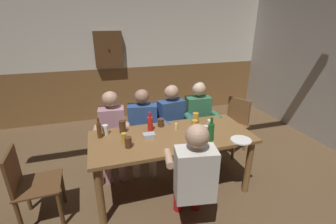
{
  "coord_description": "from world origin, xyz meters",
  "views": [
    {
      "loc": [
        -0.79,
        -2.3,
        2.09
      ],
      "look_at": [
        0.0,
        0.28,
        1.02
      ],
      "focal_mm": 25.08,
      "sensor_mm": 36.0,
      "label": 1
    }
  ],
  "objects": [
    {
      "name": "ground_plane",
      "position": [
        0.0,
        0.0,
        0.0
      ],
      "size": [
        7.12,
        7.12,
        0.0
      ],
      "primitive_type": "plane",
      "color": "brown"
    },
    {
      "name": "back_wall_upper",
      "position": [
        0.0,
        2.87,
        1.87
      ],
      "size": [
        5.93,
        0.12,
        1.52
      ],
      "primitive_type": "cube",
      "color": "silver"
    },
    {
      "name": "back_wall_wainscot",
      "position": [
        0.0,
        2.87,
        0.56
      ],
      "size": [
        5.93,
        0.12,
        1.11
      ],
      "primitive_type": "cube",
      "color": "brown",
      "rests_on": "ground_plane"
    },
    {
      "name": "dining_table",
      "position": [
        0.0,
        0.12,
        0.67
      ],
      "size": [
        1.95,
        0.84,
        0.78
      ],
      "color": "brown",
      "rests_on": "ground_plane"
    },
    {
      "name": "person_0",
      "position": [
        -0.67,
        0.75,
        0.66
      ],
      "size": [
        0.51,
        0.55,
        1.19
      ],
      "rotation": [
        0.0,
        0.0,
        3.05
      ],
      "color": "#B78493",
      "rests_on": "ground_plane"
    },
    {
      "name": "person_1",
      "position": [
        -0.23,
        0.76,
        0.65
      ],
      "size": [
        0.6,
        0.58,
        1.18
      ],
      "rotation": [
        0.0,
        0.0,
        2.96
      ],
      "color": "#2D4C84",
      "rests_on": "ground_plane"
    },
    {
      "name": "person_2",
      "position": [
        0.23,
        0.76,
        0.67
      ],
      "size": [
        0.56,
        0.56,
        1.21
      ],
      "rotation": [
        0.0,
        0.0,
        3.33
      ],
      "color": "#2D4C84",
      "rests_on": "ground_plane"
    },
    {
      "name": "person_3",
      "position": [
        0.65,
        0.76,
        0.67
      ],
      "size": [
        0.53,
        0.54,
        1.22
      ],
      "rotation": [
        0.0,
        0.0,
        3.06
      ],
      "color": "#33724C",
      "rests_on": "ground_plane"
    },
    {
      "name": "person_4",
      "position": [
        0.01,
        -0.54,
        0.69
      ],
      "size": [
        0.56,
        0.59,
        1.24
      ],
      "rotation": [
        0.0,
        0.0,
        -0.17
      ],
      "color": "silver",
      "rests_on": "ground_plane"
    },
    {
      "name": "chair_empty_near_right",
      "position": [
        1.29,
        0.78,
        0.48
      ],
      "size": [
        0.59,
        0.59,
        0.88
      ],
      "rotation": [
        0.0,
        0.0,
        -4.24
      ],
      "color": "brown",
      "rests_on": "ground_plane"
    },
    {
      "name": "chair_empty_near_left",
      "position": [
        -1.59,
        0.05,
        0.48
      ],
      "size": [
        0.46,
        0.46,
        0.88
      ],
      "rotation": [
        0.0,
        0.0,
        -1.53
      ],
      "color": "brown",
      "rests_on": "ground_plane"
    },
    {
      "name": "table_candle",
      "position": [
        0.11,
        0.27,
        0.82
      ],
      "size": [
        0.04,
        0.04,
        0.08
      ],
      "primitive_type": "cylinder",
      "color": "#F9E08C",
      "rests_on": "dining_table"
    },
    {
      "name": "condiment_caddy",
      "position": [
        -0.28,
        0.15,
        0.8
      ],
      "size": [
        0.14,
        0.1,
        0.05
      ],
      "primitive_type": "cube",
      "color": "#B2B7BC",
      "rests_on": "dining_table"
    },
    {
      "name": "plate_0",
      "position": [
        0.73,
        -0.24,
        0.78
      ],
      "size": [
        0.24,
        0.24,
        0.01
      ],
      "primitive_type": "cylinder",
      "color": "white",
      "rests_on": "dining_table"
    },
    {
      "name": "bottle_0",
      "position": [
        -0.84,
        0.32,
        0.88
      ],
      "size": [
        0.05,
        0.05,
        0.25
      ],
      "color": "#593314",
      "rests_on": "dining_table"
    },
    {
      "name": "bottle_1",
      "position": [
        -0.22,
        0.32,
        0.88
      ],
      "size": [
        0.07,
        0.07,
        0.25
      ],
      "color": "red",
      "rests_on": "dining_table"
    },
    {
      "name": "bottle_2",
      "position": [
        0.39,
        -0.13,
        0.89
      ],
      "size": [
        0.07,
        0.07,
        0.29
      ],
      "color": "#195923",
      "rests_on": "dining_table"
    },
    {
      "name": "pint_glass_0",
      "position": [
        -0.06,
        0.41,
        0.83
      ],
      "size": [
        0.08,
        0.08,
        0.11
      ],
      "primitive_type": "cylinder",
      "color": "#4C2D19",
      "rests_on": "dining_table"
    },
    {
      "name": "pint_glass_1",
      "position": [
        0.36,
        -0.03,
        0.85
      ],
      "size": [
        0.07,
        0.07,
        0.14
      ],
      "primitive_type": "cylinder",
      "color": "white",
      "rests_on": "dining_table"
    },
    {
      "name": "pint_glass_2",
      "position": [
        -0.57,
        0.1,
        0.84
      ],
      "size": [
        0.06,
        0.06,
        0.12
      ],
      "primitive_type": "cylinder",
      "color": "gold",
      "rests_on": "dining_table"
    },
    {
      "name": "pint_glass_3",
      "position": [
        -0.77,
        0.4,
        0.83
      ],
      "size": [
        0.07,
        0.07,
        0.12
      ],
      "primitive_type": "cylinder",
      "color": "white",
      "rests_on": "dining_table"
    },
    {
      "name": "pint_glass_4",
      "position": [
        0.53,
        0.19,
        0.83
      ],
      "size": [
        0.06,
        0.06,
        0.11
      ],
      "primitive_type": "cylinder",
      "color": "white",
      "rests_on": "dining_table"
    },
    {
      "name": "pint_glass_5",
      "position": [
        -0.56,
        0.38,
        0.85
      ],
      "size": [
        0.08,
        0.08,
        0.16
      ],
      "primitive_type": "cylinder",
      "color": "#4C2D19",
      "rests_on": "dining_table"
    },
    {
      "name": "pint_glass_6",
      "position": [
        0.42,
        0.37,
        0.85
      ],
      "size": [
        0.08,
        0.08,
        0.15
      ],
      "primitive_type": "cylinder",
      "color": "gold",
      "rests_on": "dining_table"
    },
    {
      "name": "pint_glass_7",
      "position": [
        -0.54,
        -0.01,
        0.84
      ],
      "size": [
        0.08,
        0.08,
        0.12
      ],
      "primitive_type": "cylinder",
      "color": "#4C2D19",
      "rests_on": "dining_table"
    },
    {
      "name": "pint_glass_8",
      "position": [
        0.3,
        0.13,
        0.86
      ],
      "size": [
        0.08,
        0.08,
        0.16
      ],
      "primitive_type": "cylinder",
      "color": "gold",
      "rests_on": "dining_table"
    },
    {
      "name": "wall_dart_cabinet",
      "position": [
        -0.51,
        2.74,
        1.53
      ],
      "size": [
        0.56,
        0.15,
        0.7
      ],
      "color": "brown"
    }
  ]
}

